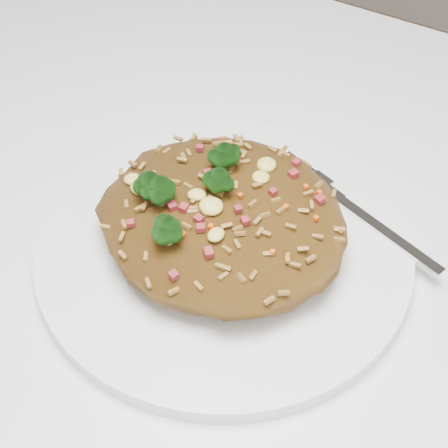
% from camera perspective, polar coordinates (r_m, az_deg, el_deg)
% --- Properties ---
extents(dining_table, '(1.20, 0.80, 0.75)m').
position_cam_1_polar(dining_table, '(0.55, -2.62, -8.11)').
color(dining_table, white).
rests_on(dining_table, ground).
extents(plate, '(0.28, 0.28, 0.01)m').
position_cam_1_polar(plate, '(0.47, 0.00, -1.81)').
color(plate, white).
rests_on(plate, dining_table).
extents(fried_rice, '(0.18, 0.17, 0.07)m').
position_cam_1_polar(fried_rice, '(0.44, -0.10, 1.27)').
color(fried_rice, brown).
rests_on(fried_rice, plate).
extents(fork, '(0.16, 0.06, 0.00)m').
position_cam_1_polar(fork, '(0.49, 12.54, 0.76)').
color(fork, silver).
rests_on(fork, plate).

